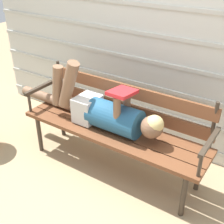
% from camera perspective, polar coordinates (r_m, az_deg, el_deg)
% --- Properties ---
extents(ground_plane, '(12.00, 12.00, 0.00)m').
position_cam_1_polar(ground_plane, '(2.87, -1.97, -12.44)').
color(ground_plane, tan).
extents(house_siding, '(4.15, 0.08, 2.36)m').
position_cam_1_polar(house_siding, '(2.94, 7.30, 14.67)').
color(house_siding, beige).
rests_on(house_siding, ground).
extents(park_bench, '(1.79, 0.47, 0.87)m').
position_cam_1_polar(park_bench, '(2.74, 0.79, -1.91)').
color(park_bench, brown).
rests_on(park_bench, ground).
extents(reclining_person, '(1.68, 0.26, 0.60)m').
position_cam_1_polar(reclining_person, '(2.68, -1.98, 0.30)').
color(reclining_person, '#23567A').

